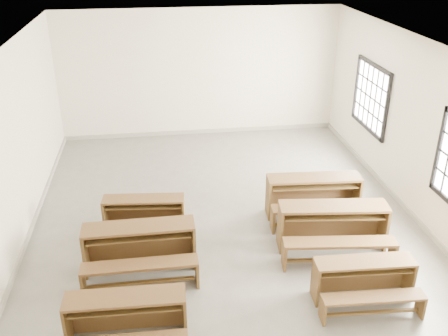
{
  "coord_description": "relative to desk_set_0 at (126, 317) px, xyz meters",
  "views": [
    {
      "loc": [
        -1.14,
        -7.97,
        4.89
      ],
      "look_at": [
        0.0,
        0.0,
        1.0
      ],
      "focal_mm": 40.0,
      "sensor_mm": 36.0,
      "label": 1
    }
  ],
  "objects": [
    {
      "name": "room",
      "position": [
        1.77,
        2.94,
        1.74
      ],
      "size": [
        8.5,
        8.5,
        3.2
      ],
      "color": "slate",
      "rests_on": "ground"
    },
    {
      "name": "desk_set_2",
      "position": [
        0.22,
        2.64,
        -0.03
      ],
      "size": [
        1.49,
        0.88,
        0.64
      ],
      "rotation": [
        0.0,
        0.0,
        -0.1
      ],
      "color": "brown",
      "rests_on": "ground"
    },
    {
      "name": "desk_set_3",
      "position": [
        3.34,
        0.35,
        -0.03
      ],
      "size": [
        1.46,
        0.81,
        0.64
      ],
      "rotation": [
        0.0,
        0.0,
        -0.05
      ],
      "color": "brown",
      "rests_on": "ground"
    },
    {
      "name": "desk_set_0",
      "position": [
        0.0,
        0.0,
        0.0
      ],
      "size": [
        1.57,
        0.85,
        0.69
      ],
      "rotation": [
        0.0,
        0.0,
        -0.03
      ],
      "color": "brown",
      "rests_on": "ground"
    },
    {
      "name": "desk_set_1",
      "position": [
        0.16,
        1.51,
        0.05
      ],
      "size": [
        1.72,
        0.9,
        0.77
      ],
      "rotation": [
        0.0,
        0.0,
        0.0
      ],
      "color": "brown",
      "rests_on": "ground"
    },
    {
      "name": "desk_set_5",
      "position": [
        3.34,
        2.74,
        0.05
      ],
      "size": [
        1.78,
        1.01,
        0.78
      ],
      "rotation": [
        0.0,
        0.0,
        -0.07
      ],
      "color": "brown",
      "rests_on": "ground"
    },
    {
      "name": "desk_set_4",
      "position": [
        3.32,
        1.65,
        0.06
      ],
      "size": [
        1.87,
        1.12,
        0.8
      ],
      "rotation": [
        0.0,
        0.0,
        -0.11
      ],
      "color": "brown",
      "rests_on": "ground"
    }
  ]
}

